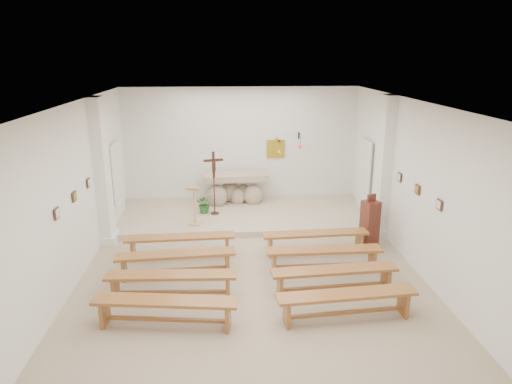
{
  "coord_description": "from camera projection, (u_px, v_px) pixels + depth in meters",
  "views": [
    {
      "loc": [
        -0.5,
        -8.59,
        4.4
      ],
      "look_at": [
        0.22,
        1.6,
        1.31
      ],
      "focal_mm": 32.0,
      "sensor_mm": 36.0,
      "label": 1
    }
  ],
  "objects": [
    {
      "name": "wall_right",
      "position": [
        422.0,
        191.0,
        9.23
      ],
      "size": [
        0.02,
        10.0,
        3.5
      ],
      "primitive_type": "cube",
      "color": "silver",
      "rests_on": "ground"
    },
    {
      "name": "station_frame_left_front",
      "position": [
        57.0,
        213.0,
        8.01
      ],
      "size": [
        0.03,
        0.2,
        0.2
      ],
      "primitive_type": "cube",
      "color": "#44291E",
      "rests_on": "wall_left"
    },
    {
      "name": "station_frame_left_mid",
      "position": [
        74.0,
        196.0,
        8.97
      ],
      "size": [
        0.03,
        0.2,
        0.2
      ],
      "primitive_type": "cube",
      "color": "#44291E",
      "rests_on": "wall_left"
    },
    {
      "name": "station_frame_right_rear",
      "position": [
        399.0,
        177.0,
        10.39
      ],
      "size": [
        0.03,
        0.2,
        0.2
      ],
      "primitive_type": "cube",
      "color": "#44291E",
      "rests_on": "wall_right"
    },
    {
      "name": "altar",
      "position": [
        235.0,
        190.0,
        13.54
      ],
      "size": [
        1.93,
        0.9,
        0.97
      ],
      "rotation": [
        0.0,
        0.0,
        0.07
      ],
      "color": "tan",
      "rests_on": "sanctuary_platform"
    },
    {
      "name": "station_frame_left_rear",
      "position": [
        89.0,
        183.0,
        9.92
      ],
      "size": [
        0.03,
        0.2,
        0.2
      ],
      "primitive_type": "cube",
      "color": "#44291E",
      "rests_on": "wall_left"
    },
    {
      "name": "radiator_right",
      "position": [
        372.0,
        215.0,
        12.24
      ],
      "size": [
        0.1,
        0.85,
        0.52
      ],
      "primitive_type": "cube",
      "color": "silver",
      "rests_on": "ground"
    },
    {
      "name": "bench_right_front",
      "position": [
        315.0,
        237.0,
        10.43
      ],
      "size": [
        2.44,
        0.51,
        0.51
      ],
      "rotation": [
        0.0,
        0.0,
        0.05
      ],
      "color": "brown",
      "rests_on": "ground"
    },
    {
      "name": "station_frame_right_front",
      "position": [
        439.0,
        205.0,
        8.48
      ],
      "size": [
        0.03,
        0.2,
        0.2
      ],
      "primitive_type": "cube",
      "color": "#44291E",
      "rests_on": "wall_right"
    },
    {
      "name": "donation_pedestal",
      "position": [
        370.0,
        223.0,
        10.78
      ],
      "size": [
        0.45,
        0.45,
        1.29
      ],
      "rotation": [
        0.0,
        0.0,
        0.36
      ],
      "color": "#522417",
      "rests_on": "ground"
    },
    {
      "name": "bench_left_front",
      "position": [
        180.0,
        241.0,
        10.22
      ],
      "size": [
        2.44,
        0.48,
        0.51
      ],
      "rotation": [
        0.0,
        0.0,
        0.04
      ],
      "color": "brown",
      "rests_on": "ground"
    },
    {
      "name": "bench_left_second",
      "position": [
        176.0,
        259.0,
        9.34
      ],
      "size": [
        2.44,
        0.55,
        0.51
      ],
      "rotation": [
        0.0,
        0.0,
        0.07
      ],
      "color": "brown",
      "rests_on": "ground"
    },
    {
      "name": "bench_left_third",
      "position": [
        171.0,
        280.0,
        8.46
      ],
      "size": [
        2.44,
        0.5,
        0.51
      ],
      "rotation": [
        0.0,
        0.0,
        -0.05
      ],
      "color": "brown",
      "rests_on": "ground"
    },
    {
      "name": "wall_back",
      "position": [
        241.0,
        146.0,
        13.76
      ],
      "size": [
        7.0,
        0.02,
        3.5
      ],
      "primitive_type": "cube",
      "color": "silver",
      "rests_on": "ground"
    },
    {
      "name": "potted_plant",
      "position": [
        205.0,
        204.0,
        12.7
      ],
      "size": [
        0.54,
        0.49,
        0.53
      ],
      "primitive_type": "imported",
      "rotation": [
        0.0,
        0.0,
        0.17
      ],
      "color": "#285B24",
      "rests_on": "sanctuary_platform"
    },
    {
      "name": "wall_left",
      "position": [
        70.0,
        198.0,
        8.77
      ],
      "size": [
        0.02,
        10.0,
        3.5
      ],
      "primitive_type": "cube",
      "color": "silver",
      "rests_on": "ground"
    },
    {
      "name": "bench_right_fourth",
      "position": [
        347.0,
        300.0,
        7.79
      ],
      "size": [
        2.45,
        0.58,
        0.51
      ],
      "rotation": [
        0.0,
        0.0,
        0.08
      ],
      "color": "brown",
      "rests_on": "ground"
    },
    {
      "name": "bench_right_third",
      "position": [
        334.0,
        275.0,
        8.67
      ],
      "size": [
        2.45,
        0.55,
        0.51
      ],
      "rotation": [
        0.0,
        0.0,
        0.07
      ],
      "color": "brown",
      "rests_on": "ground"
    },
    {
      "name": "lectern",
      "position": [
        194.0,
        205.0,
        11.74
      ],
      "size": [
        0.43,
        0.38,
        1.05
      ],
      "rotation": [
        0.0,
        0.0,
        -0.23
      ],
      "color": "tan",
      "rests_on": "sanctuary_platform"
    },
    {
      "name": "crucifix_stand",
      "position": [
        214.0,
        178.0,
        12.38
      ],
      "size": [
        0.53,
        0.23,
        1.76
      ],
      "rotation": [
        0.0,
        0.0,
        0.25
      ],
      "color": "#392012",
      "rests_on": "sanctuary_platform"
    },
    {
      "name": "gold_wall_relief",
      "position": [
        276.0,
        149.0,
        13.83
      ],
      "size": [
        0.55,
        0.04,
        0.55
      ],
      "primitive_type": "cube",
      "color": "gold",
      "rests_on": "wall_back"
    },
    {
      "name": "pilaster_left",
      "position": [
        102.0,
        172.0,
        10.68
      ],
      "size": [
        0.26,
        0.55,
        3.5
      ],
      "primitive_type": "cube",
      "color": "white",
      "rests_on": "ground"
    },
    {
      "name": "sanctuary_lamp",
      "position": [
        300.0,
        145.0,
        13.59
      ],
      "size": [
        0.11,
        0.36,
        0.44
      ],
      "color": "black",
      "rests_on": "wall_back"
    },
    {
      "name": "ceiling",
      "position": [
        250.0,
        105.0,
        8.5
      ],
      "size": [
        7.0,
        10.0,
        0.02
      ],
      "primitive_type": "cube",
      "color": "silver",
      "rests_on": "wall_back"
    },
    {
      "name": "radiator_left",
      "position": [
        112.0,
        221.0,
        11.78
      ],
      "size": [
        0.1,
        0.85,
        0.52
      ],
      "primitive_type": "cube",
      "color": "silver",
      "rests_on": "ground"
    },
    {
      "name": "sanctuary_platform",
      "position": [
        244.0,
        215.0,
        12.83
      ],
      "size": [
        6.98,
        3.0,
        0.15
      ],
      "primitive_type": "cube",
      "color": "#BCA690",
      "rests_on": "ground"
    },
    {
      "name": "bench_right_second",
      "position": [
        324.0,
        254.0,
        9.55
      ],
      "size": [
        2.43,
        0.4,
        0.51
      ],
      "rotation": [
        0.0,
        0.0,
        0.01
      ],
      "color": "brown",
      "rests_on": "ground"
    },
    {
      "name": "pilaster_right",
      "position": [
        383.0,
        167.0,
        11.13
      ],
      "size": [
        0.26,
        0.55,
        3.5
      ],
      "primitive_type": "cube",
      "color": "white",
      "rests_on": "ground"
    },
    {
      "name": "ground",
      "position": [
        251.0,
        274.0,
        9.51
      ],
      "size": [
        7.0,
        10.0,
        0.0
      ],
      "primitive_type": "cube",
      "color": "tan",
      "rests_on": "ground"
    },
    {
      "name": "bench_left_fourth",
      "position": [
        165.0,
        306.0,
        7.58
      ],
      "size": [
        2.45,
        0.69,
        0.51
      ],
      "rotation": [
        0.0,
        0.0,
        -0.13
      ],
      "color": "brown",
      "rests_on": "ground"
    },
    {
      "name": "station_frame_right_mid",
      "position": [
        417.0,
        189.0,
        9.43
      ],
      "size": [
        0.03,
        0.2,
        0.2
      ],
      "primitive_type": "cube",
      "color": "#44291E",
      "rests_on": "wall_right"
    }
  ]
}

